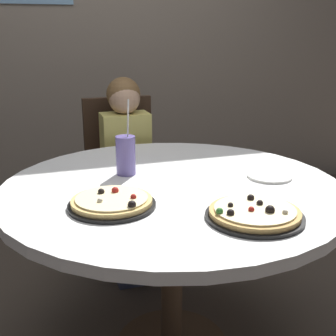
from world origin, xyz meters
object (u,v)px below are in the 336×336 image
at_px(diner_child, 130,188).
at_px(plate_small, 270,176).
at_px(dining_table, 172,205).
at_px(pizza_veggie, 112,202).
at_px(pizza_cheese, 255,213).
at_px(chair_wooden, 122,171).
at_px(soda_cup, 126,155).

relative_size(diner_child, plate_small, 6.01).
height_order(dining_table, plate_small, plate_small).
relative_size(pizza_veggie, plate_small, 1.65).
bearing_deg(diner_child, pizza_cheese, -82.78).
height_order(chair_wooden, diner_child, diner_child).
relative_size(dining_table, soda_cup, 4.30).
relative_size(dining_table, chair_wooden, 1.39).
relative_size(dining_table, plate_small, 7.33).
bearing_deg(dining_table, pizza_cheese, -70.24).
height_order(soda_cup, plate_small, soda_cup).
height_order(chair_wooden, soda_cup, soda_cup).
xyz_separation_m(diner_child, pizza_cheese, (0.14, -1.12, 0.28)).
bearing_deg(chair_wooden, plate_small, -67.22).
xyz_separation_m(chair_wooden, pizza_veggie, (-0.27, -1.07, 0.24)).
xyz_separation_m(diner_child, plate_small, (0.40, -0.77, 0.27)).
xyz_separation_m(chair_wooden, plate_small, (0.40, -0.95, 0.22)).
bearing_deg(diner_child, plate_small, -62.50).
xyz_separation_m(pizza_cheese, plate_small, (0.26, 0.35, -0.01)).
bearing_deg(plate_small, pizza_cheese, -126.79).
xyz_separation_m(pizza_cheese, soda_cup, (-0.28, 0.57, 0.06)).
distance_m(pizza_veggie, plate_small, 0.68).
height_order(pizza_veggie, soda_cup, soda_cup).
height_order(dining_table, soda_cup, soda_cup).
bearing_deg(soda_cup, plate_small, -22.40).
height_order(dining_table, chair_wooden, chair_wooden).
bearing_deg(pizza_cheese, soda_cup, 116.25).
relative_size(dining_table, diner_child, 1.22).
relative_size(soda_cup, plate_small, 1.70).
bearing_deg(chair_wooden, diner_child, -90.32).
xyz_separation_m(dining_table, pizza_cheese, (0.14, -0.39, 0.10)).
bearing_deg(diner_child, pizza_veggie, -106.78).
height_order(chair_wooden, plate_small, chair_wooden).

